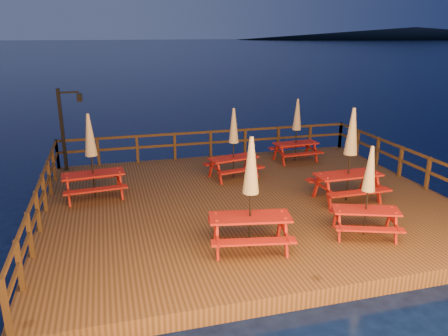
# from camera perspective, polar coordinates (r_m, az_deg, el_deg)

# --- Properties ---
(ground) EXTENTS (500.00, 500.00, 0.00)m
(ground) POSITION_cam_1_polar(r_m,az_deg,el_deg) (13.55, 3.11, -5.69)
(ground) COLOR black
(ground) RESTS_ON ground
(deck) EXTENTS (12.00, 10.00, 0.40)m
(deck) POSITION_cam_1_polar(r_m,az_deg,el_deg) (13.47, 3.12, -4.91)
(deck) COLOR #402A14
(deck) RESTS_ON ground
(deck_piles) EXTENTS (11.44, 9.44, 1.40)m
(deck_piles) POSITION_cam_1_polar(r_m,az_deg,el_deg) (13.67, 3.09, -6.85)
(deck_piles) COLOR #3B2612
(deck_piles) RESTS_ON ground
(railing) EXTENTS (11.80, 9.75, 1.10)m
(railing) POSITION_cam_1_polar(r_m,az_deg,el_deg) (14.75, 1.03, 1.10)
(railing) COLOR #3B2612
(railing) RESTS_ON deck
(lamp_post) EXTENTS (0.85, 0.18, 3.00)m
(lamp_post) POSITION_cam_1_polar(r_m,az_deg,el_deg) (16.71, -19.93, 5.66)
(lamp_post) COLOR black
(lamp_post) RESTS_ON deck
(headland_right) EXTENTS (230.40, 86.40, 7.00)m
(headland_right) POSITION_cam_1_polar(r_m,az_deg,el_deg) (306.89, 23.71, 15.85)
(headland_right) COLOR black
(headland_right) RESTS_ON ground
(picnic_table_0) EXTENTS (2.00, 1.66, 2.83)m
(picnic_table_0) POSITION_cam_1_polar(r_m,az_deg,el_deg) (13.38, 16.15, 1.81)
(picnic_table_0) COLOR maroon
(picnic_table_0) RESTS_ON deck
(picnic_table_1) EXTENTS (2.15, 1.88, 2.71)m
(picnic_table_1) POSITION_cam_1_polar(r_m,az_deg,el_deg) (10.01, 3.49, -3.16)
(picnic_table_1) COLOR maroon
(picnic_table_1) RESTS_ON deck
(picnic_table_2) EXTENTS (1.97, 1.68, 2.62)m
(picnic_table_2) POSITION_cam_1_polar(r_m,az_deg,el_deg) (13.71, -16.94, 1.63)
(picnic_table_2) COLOR maroon
(picnic_table_2) RESTS_ON deck
(picnic_table_3) EXTENTS (1.82, 1.54, 2.45)m
(picnic_table_3) POSITION_cam_1_polar(r_m,az_deg,el_deg) (17.20, 9.45, 5.01)
(picnic_table_3) COLOR maroon
(picnic_table_3) RESTS_ON deck
(picnic_table_4) EXTENTS (1.97, 1.74, 2.45)m
(picnic_table_4) POSITION_cam_1_polar(r_m,az_deg,el_deg) (15.01, 1.26, 3.40)
(picnic_table_4) COLOR maroon
(picnic_table_4) RESTS_ON deck
(picnic_table_5) EXTENTS (1.98, 1.81, 2.32)m
(picnic_table_5) POSITION_cam_1_polar(r_m,az_deg,el_deg) (11.27, 18.29, -2.75)
(picnic_table_5) COLOR maroon
(picnic_table_5) RESTS_ON deck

